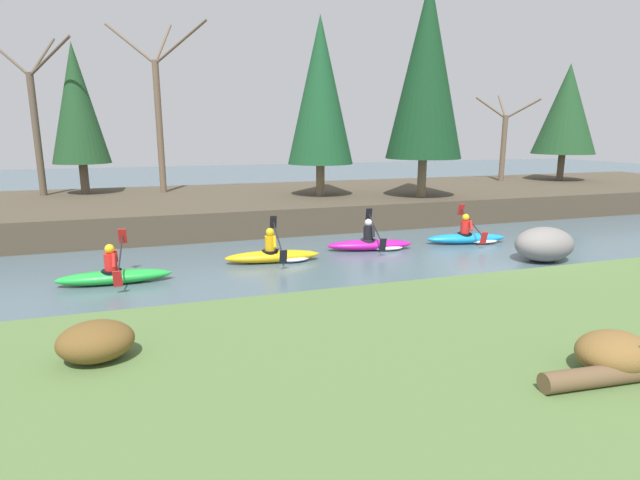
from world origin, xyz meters
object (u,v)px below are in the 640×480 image
at_px(kayaker_middle, 373,244).
at_px(kayaker_trailing, 276,255).
at_px(driftwood_log, 623,373).
at_px(kayaker_far_back, 115,275).
at_px(boulder_midstream, 544,244).
at_px(kayaker_lead, 469,237).

height_order(kayaker_middle, kayaker_trailing, same).
relative_size(kayaker_trailing, driftwood_log, 1.32).
distance_m(kayaker_far_back, driftwood_log, 10.84).
distance_m(kayaker_middle, boulder_midstream, 5.01).
bearing_deg(driftwood_log, kayaker_trailing, 105.11).
height_order(kayaker_middle, boulder_midstream, kayaker_middle).
distance_m(kayaker_trailing, driftwood_log, 9.93).
xyz_separation_m(kayaker_trailing, kayaker_far_back, (-4.27, -0.81, 0.02)).
relative_size(kayaker_lead, kayaker_trailing, 1.00).
height_order(boulder_midstream, driftwood_log, driftwood_log).
bearing_deg(driftwood_log, kayaker_middle, 86.43).
bearing_deg(kayaker_middle, driftwood_log, -87.35).
bearing_deg(kayaker_far_back, kayaker_middle, 11.32).
distance_m(kayaker_lead, driftwood_log, 11.25).
height_order(kayaker_lead, boulder_midstream, kayaker_lead).
xyz_separation_m(kayaker_middle, kayaker_trailing, (-3.27, -0.49, 0.00)).
bearing_deg(boulder_midstream, kayaker_middle, 146.31).
bearing_deg(driftwood_log, boulder_midstream, 57.46).
relative_size(kayaker_far_back, boulder_midstream, 1.58).
distance_m(kayaker_trailing, kayaker_far_back, 4.35).
bearing_deg(kayaker_lead, driftwood_log, -105.00).
height_order(kayaker_far_back, boulder_midstream, kayaker_far_back).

